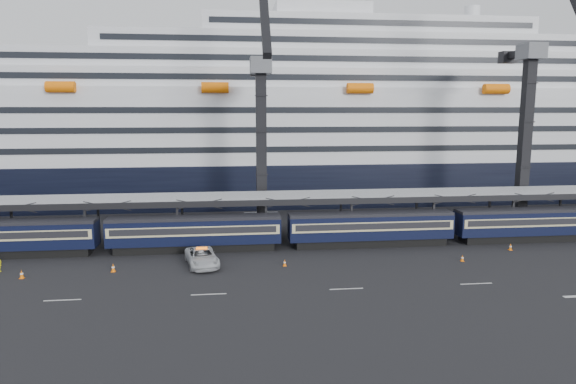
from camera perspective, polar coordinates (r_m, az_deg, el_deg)
ground at (r=54.45m, az=20.19°, el=-8.08°), size 260.00×260.00×0.00m
train at (r=61.04m, az=12.19°, el=-3.74°), size 133.05×3.00×4.05m
canopy at (r=65.73m, az=15.02°, el=-0.22°), size 130.00×6.25×5.53m
cruise_ship at (r=95.16m, az=7.52°, el=7.13°), size 214.09×28.84×34.00m
crane_dark_near at (r=65.14m, az=-2.97°, el=5.91°), size 4.50×17.75×35.08m
crane_dark_mid at (r=74.89m, az=25.08°, el=6.59°), size 4.50×18.24×39.64m
pickup_truck at (r=52.91m, az=-9.54°, el=-7.15°), size 4.07×6.67×1.73m
traffic_cone_a at (r=54.50m, az=-27.49°, el=-8.09°), size 0.42×0.42×0.85m
traffic_cone_b at (r=53.16m, az=-18.85°, el=-7.95°), size 0.43×0.43×0.86m
traffic_cone_c at (r=52.16m, az=-0.37°, el=-7.86°), size 0.35×0.35×0.70m
traffic_cone_d at (r=56.71m, az=18.81°, el=-6.95°), size 0.35×0.35×0.71m
traffic_cone_e at (r=62.97m, az=23.48°, el=-5.60°), size 0.39×0.39×0.78m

